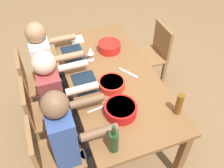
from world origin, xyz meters
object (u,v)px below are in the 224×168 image
(chair_near_right, at_px, (154,52))
(chair_far_left, at_px, (50,155))
(diner_far_center, at_px, (56,93))
(chair_far_center, at_px, (41,113))
(diner_far_left, at_px, (68,134))
(napkin_stack, at_px, (77,40))
(serving_bowl_salad, at_px, (109,46))
(wine_glass, at_px, (90,51))
(beer_bottle, at_px, (179,104))
(diner_far_right, at_px, (47,63))
(serving_bowl_pasta, at_px, (112,84))
(dining_table, at_px, (112,82))
(wine_bottle, at_px, (114,141))
(chair_far_right, at_px, (34,81))
(serving_bowl_greens, at_px, (121,109))

(chair_near_right, relative_size, chair_far_left, 1.00)
(diner_far_center, bearing_deg, chair_far_center, 90.00)
(diner_far_left, relative_size, napkin_stack, 8.57)
(serving_bowl_salad, distance_m, wine_glass, 0.27)
(beer_bottle, bearing_deg, wine_glass, 27.13)
(chair_far_center, bearing_deg, serving_bowl_salad, -64.60)
(chair_far_center, bearing_deg, napkin_stack, -38.75)
(diner_far_right, distance_m, serving_bowl_pasta, 0.83)
(dining_table, distance_m, beer_bottle, 0.76)
(diner_far_right, bearing_deg, wine_glass, -110.59)
(dining_table, relative_size, serving_bowl_salad, 7.23)
(diner_far_center, bearing_deg, wine_glass, -54.15)
(wine_bottle, distance_m, wine_glass, 1.12)
(chair_far_right, bearing_deg, serving_bowl_pasta, -132.31)
(dining_table, relative_size, wine_glass, 10.96)
(serving_bowl_greens, bearing_deg, diner_far_left, 92.99)
(chair_far_center, xyz_separation_m, wine_glass, (0.33, -0.64, 0.37))
(wine_bottle, height_order, wine_glass, wine_bottle)
(chair_far_left, height_order, serving_bowl_salad, chair_far_left)
(wine_glass, bearing_deg, beer_bottle, -152.87)
(serving_bowl_salad, bearing_deg, serving_bowl_greens, 166.18)
(serving_bowl_salad, xyz_separation_m, beer_bottle, (-1.06, -0.25, 0.05))
(chair_far_left, distance_m, napkin_stack, 1.40)
(wine_glass, bearing_deg, serving_bowl_salad, -69.62)
(diner_far_center, height_order, wine_bottle, diner_far_center)
(dining_table, bearing_deg, wine_bottle, 160.59)
(serving_bowl_pasta, bearing_deg, chair_far_left, 116.81)
(diner_far_right, relative_size, napkin_stack, 8.57)
(chair_far_center, height_order, beer_bottle, beer_bottle)
(serving_bowl_greens, xyz_separation_m, serving_bowl_salad, (0.90, -0.22, 0.00))
(diner_far_center, xyz_separation_m, wine_bottle, (-0.78, -0.30, 0.15))
(dining_table, bearing_deg, chair_far_left, 123.25)
(dining_table, distance_m, chair_far_left, 0.93)
(dining_table, bearing_deg, chair_far_center, 90.00)
(beer_bottle, bearing_deg, serving_bowl_greens, 70.86)
(wine_glass, xyz_separation_m, napkin_stack, (0.41, 0.05, -0.10))
(diner_far_right, bearing_deg, chair_far_left, 169.60)
(chair_far_right, bearing_deg, dining_table, -123.25)
(chair_far_left, bearing_deg, napkin_stack, -25.54)
(chair_far_right, height_order, diner_far_right, diner_far_right)
(diner_far_center, bearing_deg, chair_far_right, 20.15)
(diner_far_right, distance_m, chair_far_center, 0.57)
(napkin_stack, bearing_deg, diner_far_right, 120.06)
(diner_far_left, bearing_deg, chair_far_center, 20.15)
(chair_far_right, distance_m, serving_bowl_greens, 1.22)
(chair_near_right, xyz_separation_m, wine_bottle, (-1.28, 1.04, 0.37))
(chair_near_right, bearing_deg, napkin_stack, 75.87)
(diner_far_right, bearing_deg, wine_bottle, -166.72)
(diner_far_left, xyz_separation_m, wine_bottle, (-0.28, -0.30, 0.15))
(serving_bowl_salad, height_order, wine_bottle, wine_bottle)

